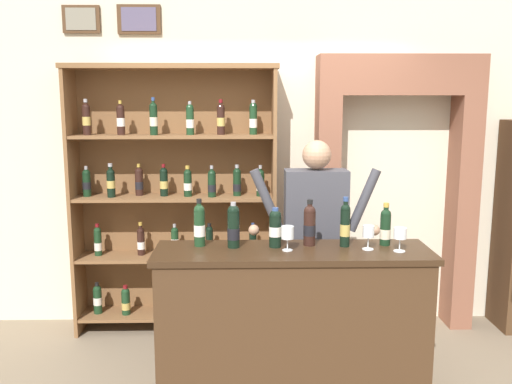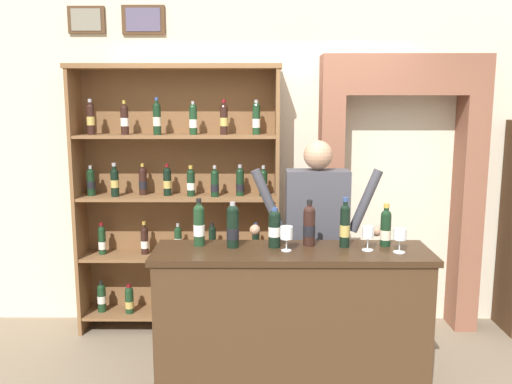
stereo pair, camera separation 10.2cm
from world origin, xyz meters
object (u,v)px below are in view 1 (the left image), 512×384
tasting_counter (292,325)px  tasting_bottle_chianti (345,224)px  wine_glass_left (288,233)px  wine_glass_spare (400,234)px  tasting_bottle_grappa (233,226)px  tasting_bottle_rosso (199,224)px  wine_glass_center (368,232)px  tasting_bottle_super_tuscan (310,224)px  tasting_bottle_brunello (275,227)px  tasting_bottle_riserva (385,226)px  wine_shelf (175,195)px  shopkeeper (315,226)px

tasting_counter → tasting_bottle_chianti: 0.76m
wine_glass_left → wine_glass_spare: bearing=-3.1°
tasting_bottle_grappa → wine_glass_spare: (1.06, -0.12, -0.03)m
tasting_bottle_rosso → wine_glass_center: bearing=-6.0°
tasting_bottle_super_tuscan → wine_glass_spare: bearing=-16.7°
tasting_counter → tasting_bottle_brunello: size_ratio=6.82×
wine_glass_spare → wine_glass_left: (-0.71, 0.04, 0.00)m
tasting_bottle_grappa → tasting_bottle_chianti: size_ratio=0.91×
tasting_bottle_riserva → wine_glass_spare: size_ratio=1.85×
tasting_bottle_chianti → wine_shelf: bearing=138.5°
wine_glass_center → wine_glass_left: size_ratio=0.99×
tasting_counter → tasting_bottle_brunello: 0.66m
tasting_bottle_chianti → tasting_bottle_rosso: bearing=178.0°
tasting_bottle_brunello → tasting_bottle_riserva: tasting_bottle_riserva is taller
tasting_bottle_super_tuscan → tasting_bottle_riserva: bearing=-1.1°
tasting_bottle_brunello → wine_glass_spare: tasting_bottle_brunello is taller
tasting_bottle_grappa → wine_shelf: bearing=114.8°
shopkeeper → tasting_bottle_rosso: shopkeeper is taller
shopkeeper → tasting_bottle_super_tuscan: shopkeeper is taller
tasting_bottle_grappa → wine_glass_spare: 1.07m
tasting_counter → tasting_bottle_grappa: size_ratio=5.95×
tasting_bottle_grappa → wine_glass_center: size_ratio=1.91×
shopkeeper → wine_glass_spare: 0.76m
tasting_bottle_riserva → tasting_counter: bearing=-170.7°
wine_shelf → tasting_bottle_chianti: (1.25, -1.11, -0.01)m
tasting_bottle_brunello → tasting_counter: bearing=-32.1°
shopkeeper → tasting_bottle_chianti: shopkeeper is taller
shopkeeper → tasting_bottle_grappa: size_ratio=5.64×
wine_shelf → tasting_bottle_brunello: wine_shelf is taller
shopkeeper → tasting_bottle_chianti: size_ratio=5.13×
tasting_bottle_riserva → shopkeeper: bearing=133.2°
tasting_bottle_rosso → tasting_bottle_riserva: (1.23, -0.01, -0.02)m
tasting_bottle_chianti → wine_glass_center: tasting_bottle_chianti is taller
tasting_counter → tasting_bottle_rosso: (-0.61, 0.11, 0.66)m
tasting_bottle_riserva → wine_glass_center: bearing=-142.0°
tasting_counter → tasting_bottle_riserva: 0.90m
tasting_bottle_super_tuscan → wine_glass_left: size_ratio=1.92×
wine_shelf → wine_glass_spare: (1.58, -1.24, -0.04)m
tasting_bottle_rosso → tasting_bottle_riserva: size_ratio=1.11×
tasting_bottle_super_tuscan → tasting_bottle_chianti: tasting_bottle_chianti is taller
tasting_bottle_rosso → tasting_bottle_grappa: (0.23, -0.04, -0.00)m
tasting_bottle_grappa → tasting_bottle_riserva: tasting_bottle_grappa is taller
tasting_bottle_grappa → tasting_bottle_brunello: tasting_bottle_grappa is taller
wine_glass_left → tasting_bottle_rosso: bearing=167.6°
tasting_counter → tasting_bottle_chianti: (0.35, 0.08, 0.67)m
shopkeeper → tasting_bottle_grappa: 0.77m
tasting_counter → wine_glass_left: wine_glass_left is taller
wine_shelf → tasting_bottle_super_tuscan: size_ratio=7.37×
shopkeeper → wine_glass_center: size_ratio=10.76×
tasting_bottle_rosso → wine_glass_spare: (1.29, -0.17, -0.03)m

